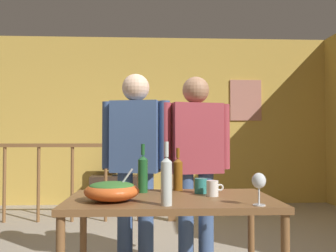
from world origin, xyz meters
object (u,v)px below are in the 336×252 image
object	(u,v)px
wine_glass	(259,182)
person_standing_right	(196,155)
flat_screen_tv	(119,162)
mug_teal	(201,186)
tv_console	(119,192)
wine_bottle_dark	(166,174)
salad_bowl	(112,190)
stair_railing	(90,172)
mug_white	(213,188)
wine_bottle_amber	(178,173)
wine_bottle_green	(143,173)
framed_picture	(246,100)
person_standing_left	(136,154)
wine_bottle_clear	(166,180)
serving_table	(171,209)

from	to	relation	value
wine_glass	person_standing_right	distance (m)	1.10
flat_screen_tv	mug_teal	world-z (taller)	flat_screen_tv
tv_console	wine_bottle_dark	distance (m)	3.64
salad_bowl	person_standing_right	size ratio (longest dim) A/B	0.20
stair_railing	mug_teal	bearing A→B (deg)	-65.62
stair_railing	tv_console	size ratio (longest dim) A/B	3.62
wine_bottle_dark	mug_white	distance (m)	0.38
flat_screen_tv	wine_bottle_amber	bearing A→B (deg)	-78.27
salad_bowl	mug_white	xyz separation A→B (m)	(0.65, 0.17, -0.02)
salad_bowl	person_standing_right	world-z (taller)	person_standing_right
stair_railing	mug_white	bearing A→B (deg)	-65.70
flat_screen_tv	wine_bottle_green	world-z (taller)	wine_bottle_green
framed_picture	wine_bottle_amber	xyz separation A→B (m)	(-1.48, -3.75, -0.93)
mug_teal	wine_bottle_green	bearing A→B (deg)	171.93
wine_glass	wine_bottle_dark	xyz separation A→B (m)	(-0.50, 0.58, -0.01)
wine_bottle_amber	person_standing_left	size ratio (longest dim) A/B	0.19
wine_bottle_clear	wine_bottle_amber	size ratio (longest dim) A/B	1.17
framed_picture	wine_glass	distance (m)	4.63
stair_railing	wine_bottle_green	world-z (taller)	stair_railing
stair_railing	wine_glass	bearing A→B (deg)	-65.02
wine_bottle_amber	wine_bottle_green	xyz separation A→B (m)	(-0.26, -0.10, 0.01)
mug_teal	stair_railing	bearing A→B (deg)	114.38
tv_console	wine_bottle_amber	bearing A→B (deg)	-78.38
flat_screen_tv	framed_picture	bearing A→B (deg)	8.34
serving_table	person_standing_left	bearing A→B (deg)	108.92
person_standing_right	tv_console	bearing A→B (deg)	-85.87
wine_glass	person_standing_left	size ratio (longest dim) A/B	0.11
wine_glass	wine_bottle_clear	size ratio (longest dim) A/B	0.51
tv_console	mug_white	bearing A→B (deg)	-76.22
wine_bottle_amber	person_standing_left	distance (m)	0.54
wine_bottle_dark	wine_bottle_green	distance (m)	0.17
stair_railing	salad_bowl	distance (m)	2.96
wine_bottle_clear	wine_bottle_amber	distance (m)	0.64
mug_white	wine_glass	bearing A→B (deg)	-60.09
mug_teal	wine_bottle_dark	bearing A→B (deg)	160.04
mug_teal	mug_white	xyz separation A→B (m)	(0.06, -0.14, 0.00)
person_standing_left	wine_bottle_dark	bearing A→B (deg)	128.61
stair_railing	wine_bottle_amber	size ratio (longest dim) A/B	10.43
flat_screen_tv	salad_bowl	world-z (taller)	salad_bowl
framed_picture	tv_console	xyz separation A→B (m)	(-2.19, -0.29, -1.54)
wine_bottle_green	mug_white	size ratio (longest dim) A/B	2.99
stair_railing	framed_picture	bearing A→B (deg)	27.79
wine_bottle_green	wine_bottle_dark	bearing A→B (deg)	9.68
framed_picture	person_standing_right	world-z (taller)	framed_picture
tv_console	serving_table	bearing A→B (deg)	-80.41
wine_glass	person_standing_right	bearing A→B (deg)	102.16
wine_glass	person_standing_right	size ratio (longest dim) A/B	0.11
framed_picture	wine_glass	bearing A→B (deg)	-103.53
serving_table	wine_glass	bearing A→B (deg)	-33.46
wine_bottle_dark	person_standing_left	size ratio (longest dim) A/B	0.19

